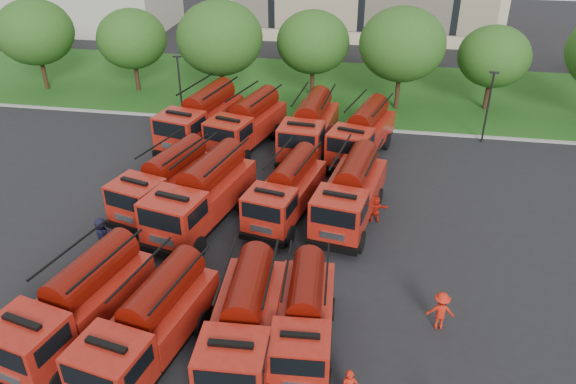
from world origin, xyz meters
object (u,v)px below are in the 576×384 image
object	(u,v)px
fire_truck_6	(286,191)
fire_truck_0	(76,305)
fire_truck_8	(201,118)
fire_truck_9	(247,123)
fire_truck_7	(351,193)
fire_truck_11	(362,134)
fire_truck_1	(150,325)
firefighter_4	(105,252)
fire_truck_3	(304,316)
fire_truck_2	(245,322)
fire_truck_5	(202,194)
firefighter_3	(438,327)
fire_truck_10	(310,127)
fire_truck_4	(165,181)

from	to	relation	value
fire_truck_6	fire_truck_0	bearing A→B (deg)	-110.56
fire_truck_8	fire_truck_9	world-z (taller)	fire_truck_8
fire_truck_7	fire_truck_11	size ratio (longest dim) A/B	1.00
fire_truck_1	firefighter_4	xyz separation A→B (m)	(-5.02, 6.19, -1.63)
fire_truck_1	fire_truck_3	distance (m)	5.97
fire_truck_2	fire_truck_5	distance (m)	9.83
fire_truck_7	firefighter_4	distance (m)	13.04
fire_truck_0	fire_truck_7	bearing A→B (deg)	60.09
fire_truck_6	firefighter_3	size ratio (longest dim) A/B	4.06
fire_truck_3	fire_truck_10	xyz separation A→B (m)	(-2.19, 17.82, 0.32)
firefighter_3	fire_truck_8	bearing A→B (deg)	-49.16
fire_truck_7	fire_truck_3	bearing A→B (deg)	-87.03
fire_truck_11	fire_truck_3	bearing A→B (deg)	-79.45
fire_truck_6	fire_truck_10	xyz separation A→B (m)	(0.16, 8.35, 0.18)
fire_truck_1	fire_truck_8	bearing A→B (deg)	113.07
fire_truck_0	fire_truck_7	world-z (taller)	fire_truck_7
fire_truck_0	fire_truck_8	xyz separation A→B (m)	(-0.78, 19.18, 0.14)
fire_truck_7	fire_truck_0	bearing A→B (deg)	-123.75
fire_truck_7	fire_truck_5	bearing A→B (deg)	-158.11
fire_truck_5	fire_truck_6	bearing A→B (deg)	32.72
fire_truck_8	firefighter_3	size ratio (longest dim) A/B	4.68
fire_truck_10	fire_truck_5	bearing A→B (deg)	-109.23
fire_truck_2	fire_truck_8	distance (m)	20.38
fire_truck_8	fire_truck_11	xyz separation A→B (m)	(11.12, -0.53, -0.14)
fire_truck_11	fire_truck_2	bearing A→B (deg)	-85.99
fire_truck_1	fire_truck_5	world-z (taller)	fire_truck_5
fire_truck_0	fire_truck_4	world-z (taller)	fire_truck_0
fire_truck_3	firefighter_4	xyz separation A→B (m)	(-10.77, 4.54, -1.46)
fire_truck_6	fire_truck_9	size ratio (longest dim) A/B	0.92
fire_truck_0	fire_truck_8	distance (m)	19.19
fire_truck_4	fire_truck_8	xyz separation A→B (m)	(-0.59, 8.77, 0.19)
fire_truck_6	firefighter_4	size ratio (longest dim) A/B	3.70
fire_truck_4	fire_truck_10	world-z (taller)	fire_truck_10
fire_truck_6	fire_truck_7	xyz separation A→B (m)	(3.47, 0.15, 0.12)
fire_truck_8	fire_truck_11	world-z (taller)	fire_truck_8
fire_truck_6	fire_truck_7	bearing A→B (deg)	14.11
fire_truck_0	fire_truck_4	xyz separation A→B (m)	(-0.19, 10.40, -0.05)
fire_truck_4	firefighter_3	distance (m)	16.50
fire_truck_4	fire_truck_5	size ratio (longest dim) A/B	0.91
fire_truck_3	fire_truck_9	size ratio (longest dim) A/B	0.82
fire_truck_5	firefighter_4	distance (m)	5.67
fire_truck_4	fire_truck_8	world-z (taller)	fire_truck_8
fire_truck_1	fire_truck_8	xyz separation A→B (m)	(-4.05, 19.70, 0.20)
fire_truck_2	fire_truck_6	bearing A→B (deg)	87.84
fire_truck_6	fire_truck_3	bearing A→B (deg)	-64.42
fire_truck_7	fire_truck_10	xyz separation A→B (m)	(-3.31, 8.20, 0.07)
fire_truck_8	firefighter_3	xyz separation A→B (m)	(15.23, -16.19, -1.84)
fire_truck_2	fire_truck_5	size ratio (longest dim) A/B	0.86
fire_truck_9	fire_truck_4	bearing A→B (deg)	-92.35
fire_truck_9	fire_truck_1	bearing A→B (deg)	-72.61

